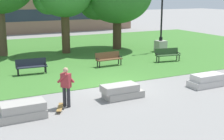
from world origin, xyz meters
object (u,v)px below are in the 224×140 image
(concrete_block_left, at_px, (122,91))
(concrete_block_right, at_px, (206,80))
(park_bench_far_left, at_px, (31,65))
(skateboard, at_px, (60,108))
(park_bench_far_right, at_px, (167,54))
(lamp_post_right, at_px, (161,39))
(person_skateboarder, at_px, (66,85))
(park_bench_near_left, at_px, (109,58))
(concrete_block_center, at_px, (22,111))

(concrete_block_left, distance_m, concrete_block_right, 4.82)
(concrete_block_right, distance_m, park_bench_far_left, 10.00)
(skateboard, relative_size, park_bench_far_right, 0.55)
(park_bench_far_left, bearing_deg, lamp_post_right, 13.97)
(person_skateboarder, distance_m, park_bench_near_left, 7.94)
(concrete_block_right, height_order, person_skateboarder, person_skateboarder)
(park_bench_near_left, bearing_deg, lamp_post_right, 24.96)
(park_bench_near_left, bearing_deg, person_skateboarder, -128.90)
(park_bench_far_left, bearing_deg, park_bench_near_left, -1.05)
(concrete_block_right, xyz_separation_m, lamp_post_right, (3.76, 9.39, 0.73))
(concrete_block_center, height_order, skateboard, concrete_block_center)
(concrete_block_left, distance_m, park_bench_far_right, 8.76)
(concrete_block_center, relative_size, lamp_post_right, 0.36)
(park_bench_near_left, distance_m, park_bench_far_right, 4.41)
(lamp_post_right, bearing_deg, concrete_block_right, -111.81)
(concrete_block_center, relative_size, person_skateboarder, 1.05)
(concrete_block_center, xyz_separation_m, skateboard, (1.54, 0.22, -0.22))
(park_bench_far_left, relative_size, lamp_post_right, 0.36)
(concrete_block_right, bearing_deg, concrete_block_center, -179.19)
(park_bench_far_right, bearing_deg, person_skateboarder, -148.99)
(concrete_block_left, bearing_deg, park_bench_far_left, 113.42)
(skateboard, relative_size, lamp_post_right, 0.20)
(concrete_block_left, bearing_deg, person_skateboarder, -179.99)
(concrete_block_left, xyz_separation_m, person_skateboarder, (-2.64, -0.00, 0.66))
(person_skateboarder, xyz_separation_m, skateboard, (-0.38, -0.23, -0.88))
(park_bench_far_right, bearing_deg, concrete_block_left, -140.07)
(concrete_block_right, xyz_separation_m, person_skateboarder, (-7.44, 0.33, 0.66))
(concrete_block_left, xyz_separation_m, lamp_post_right, (8.57, 9.07, 0.73))
(lamp_post_right, bearing_deg, park_bench_far_right, -118.21)
(concrete_block_right, distance_m, person_skateboarder, 7.48)
(skateboard, bearing_deg, concrete_block_right, -0.68)
(concrete_block_center, height_order, person_skateboarder, person_skateboarder)
(park_bench_far_left, bearing_deg, person_skateboarder, -89.32)
(person_skateboarder, bearing_deg, park_bench_far_left, 90.68)
(park_bench_near_left, height_order, park_bench_far_right, same)
(concrete_block_right, bearing_deg, skateboard, 179.32)
(skateboard, height_order, park_bench_far_left, park_bench_far_left)
(concrete_block_right, bearing_deg, concrete_block_left, 176.12)
(concrete_block_left, relative_size, person_skateboarder, 1.12)
(person_skateboarder, relative_size, park_bench_far_right, 0.92)
(person_skateboarder, bearing_deg, skateboard, -148.16)
(concrete_block_right, height_order, lamp_post_right, lamp_post_right)
(skateboard, bearing_deg, concrete_block_left, 4.44)
(concrete_block_left, bearing_deg, park_bench_far_right, 39.93)
(concrete_block_right, relative_size, park_bench_near_left, 1.01)
(person_skateboarder, relative_size, park_bench_far_left, 0.94)
(person_skateboarder, xyz_separation_m, lamp_post_right, (11.20, 9.07, 0.07))
(park_bench_far_right, bearing_deg, park_bench_near_left, 172.88)
(park_bench_near_left, bearing_deg, concrete_block_right, -69.21)
(concrete_block_center, distance_m, park_bench_far_right, 12.81)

